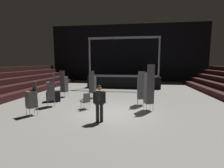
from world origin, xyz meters
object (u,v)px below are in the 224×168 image
(man_with_tie, at_px, (99,101))
(equipment_road_case, at_px, (54,96))
(stage_riser, at_px, (124,81))
(chair_stack_rear_left, at_px, (51,90))
(chair_stack_front_right, at_px, (93,84))
(chair_stack_mid_left, at_px, (64,84))
(loose_chair_near_man, at_px, (86,100))
(chair_stack_mid_right, at_px, (141,88))
(chair_stack_mid_centre, at_px, (149,88))
(chair_stack_front_left, at_px, (31,99))

(man_with_tie, distance_m, equipment_road_case, 5.28)
(stage_riser, relative_size, chair_stack_rear_left, 3.85)
(chair_stack_front_right, distance_m, chair_stack_mid_left, 2.27)
(loose_chair_near_man, bearing_deg, chair_stack_mid_left, 87.22)
(chair_stack_mid_left, height_order, loose_chair_near_man, chair_stack_mid_left)
(chair_stack_mid_left, bearing_deg, stage_riser, 69.75)
(stage_riser, height_order, equipment_road_case, stage_riser)
(chair_stack_rear_left, xyz_separation_m, equipment_road_case, (-0.53, 1.25, -0.64))
(equipment_road_case, bearing_deg, chair_stack_mid_left, 84.76)
(chair_stack_front_right, bearing_deg, chair_stack_mid_right, -17.97)
(man_with_tie, height_order, chair_stack_mid_left, chair_stack_mid_left)
(man_with_tie, relative_size, chair_stack_mid_centre, 0.66)
(loose_chair_near_man, bearing_deg, equipment_road_case, 106.83)
(man_with_tie, xyz_separation_m, chair_stack_front_left, (-3.59, 0.44, -0.09))
(loose_chair_near_man, bearing_deg, stage_riser, 35.56)
(stage_riser, height_order, man_with_tie, stage_riser)
(chair_stack_front_left, xyz_separation_m, chair_stack_front_right, (1.99, 4.37, 0.17))
(man_with_tie, xyz_separation_m, chair_stack_front_right, (-1.60, 4.81, 0.08))
(stage_riser, distance_m, equipment_road_case, 8.71)
(chair_stack_front_right, bearing_deg, chair_stack_front_left, -108.28)
(chair_stack_front_right, relative_size, chair_stack_rear_left, 1.04)
(chair_stack_front_left, bearing_deg, equipment_road_case, -49.89)
(stage_riser, xyz_separation_m, loose_chair_near_man, (-1.56, -9.05, -0.13))
(man_with_tie, bearing_deg, chair_stack_rear_left, -41.01)
(man_with_tie, height_order, chair_stack_rear_left, chair_stack_rear_left)
(chair_stack_front_right, xyz_separation_m, loose_chair_near_man, (0.38, -2.94, -0.49))
(man_with_tie, height_order, chair_stack_mid_right, chair_stack_mid_right)
(chair_stack_rear_left, bearing_deg, man_with_tie, -151.71)
(chair_stack_mid_centre, bearing_deg, man_with_tie, -155.90)
(chair_stack_front_left, xyz_separation_m, chair_stack_mid_right, (5.52, 2.79, 0.21))
(chair_stack_mid_right, relative_size, loose_chair_near_man, 2.26)
(stage_riser, xyz_separation_m, equipment_road_case, (-4.35, -7.53, -0.32))
(chair_stack_mid_centre, height_order, chair_stack_rear_left, chair_stack_mid_centre)
(chair_stack_mid_left, xyz_separation_m, chair_stack_mid_right, (5.81, -1.60, 0.04))
(chair_stack_front_left, height_order, chair_stack_mid_centre, chair_stack_mid_centre)
(stage_riser, height_order, chair_stack_front_right, stage_riser)
(chair_stack_rear_left, distance_m, equipment_road_case, 1.50)
(chair_stack_mid_right, bearing_deg, chair_stack_mid_left, 161.10)
(chair_stack_mid_left, xyz_separation_m, loose_chair_near_man, (2.66, -2.96, -0.49))
(stage_riser, bearing_deg, man_with_tie, -91.83)
(stage_riser, bearing_deg, chair_stack_mid_left, -124.73)
(chair_stack_front_left, bearing_deg, chair_stack_mid_right, -121.14)
(chair_stack_mid_centre, xyz_separation_m, chair_stack_rear_left, (-5.80, -0.01, -0.29))
(chair_stack_front_right, bearing_deg, chair_stack_mid_centre, -28.01)
(chair_stack_front_right, height_order, loose_chair_near_man, chair_stack_front_right)
(chair_stack_front_right, bearing_deg, chair_stack_rear_left, -118.90)
(chair_stack_front_left, height_order, chair_stack_mid_left, chair_stack_mid_left)
(chair_stack_front_right, distance_m, equipment_road_case, 2.88)
(man_with_tie, distance_m, chair_stack_mid_left, 6.19)
(chair_stack_mid_left, height_order, chair_stack_mid_centre, chair_stack_mid_centre)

